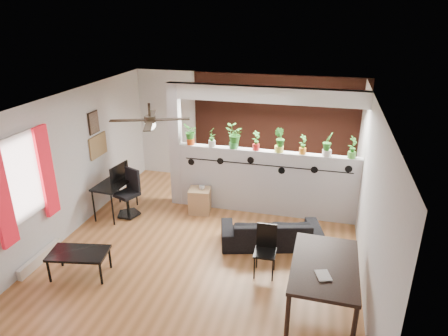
{
  "coord_description": "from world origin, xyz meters",
  "views": [
    {
      "loc": [
        1.81,
        -5.84,
        3.97
      ],
      "look_at": [
        0.16,
        0.6,
        1.27
      ],
      "focal_mm": 32.0,
      "sensor_mm": 36.0,
      "label": 1
    }
  ],
  "objects_px": {
    "potted_plant_5": "(303,144)",
    "office_chair": "(129,196)",
    "potted_plant_3": "(256,140)",
    "sofa": "(271,232)",
    "cup": "(202,187)",
    "ceiling_fan": "(150,121)",
    "potted_plant_6": "(328,143)",
    "folding_chair": "(266,245)",
    "potted_plant_4": "(279,140)",
    "dining_table": "(324,269)",
    "potted_plant_0": "(190,134)",
    "potted_plant_2": "(234,136)",
    "computer_desk": "(114,185)",
    "cube_shelf": "(200,201)",
    "potted_plant_1": "(212,136)",
    "coffee_table": "(79,255)",
    "potted_plant_7": "(353,147)"
  },
  "relations": [
    {
      "from": "computer_desk",
      "to": "folding_chair",
      "type": "relative_size",
      "value": 1.2
    },
    {
      "from": "potted_plant_1",
      "to": "potted_plant_2",
      "type": "distance_m",
      "value": 0.45
    },
    {
      "from": "potted_plant_0",
      "to": "potted_plant_2",
      "type": "relative_size",
      "value": 0.92
    },
    {
      "from": "potted_plant_3",
      "to": "potted_plant_4",
      "type": "xyz_separation_m",
      "value": [
        0.45,
        0.0,
        0.04
      ]
    },
    {
      "from": "potted_plant_5",
      "to": "folding_chair",
      "type": "xyz_separation_m",
      "value": [
        -0.36,
        -2.0,
        -1.06
      ]
    },
    {
      "from": "cube_shelf",
      "to": "computer_desk",
      "type": "relative_size",
      "value": 0.52
    },
    {
      "from": "cup",
      "to": "computer_desk",
      "type": "relative_size",
      "value": 0.12
    },
    {
      "from": "potted_plant_5",
      "to": "cup",
      "type": "distance_m",
      "value": 2.2
    },
    {
      "from": "potted_plant_2",
      "to": "potted_plant_4",
      "type": "xyz_separation_m",
      "value": [
        0.9,
        0.0,
        -0.01
      ]
    },
    {
      "from": "potted_plant_2",
      "to": "potted_plant_7",
      "type": "relative_size",
      "value": 1.13
    },
    {
      "from": "potted_plant_3",
      "to": "ceiling_fan",
      "type": "bearing_deg",
      "value": -127.36
    },
    {
      "from": "cube_shelf",
      "to": "computer_desk",
      "type": "distance_m",
      "value": 1.75
    },
    {
      "from": "potted_plant_0",
      "to": "potted_plant_5",
      "type": "xyz_separation_m",
      "value": [
        2.26,
        0.0,
        -0.03
      ]
    },
    {
      "from": "potted_plant_1",
      "to": "potted_plant_3",
      "type": "height_order",
      "value": "potted_plant_1"
    },
    {
      "from": "potted_plant_3",
      "to": "potted_plant_6",
      "type": "distance_m",
      "value": 1.35
    },
    {
      "from": "potted_plant_6",
      "to": "folding_chair",
      "type": "xyz_separation_m",
      "value": [
        -0.81,
        -2.0,
        -1.1
      ]
    },
    {
      "from": "ceiling_fan",
      "to": "potted_plant_5",
      "type": "xyz_separation_m",
      "value": [
        2.28,
        1.8,
        -0.76
      ]
    },
    {
      "from": "potted_plant_7",
      "to": "cube_shelf",
      "type": "bearing_deg",
      "value": -173.28
    },
    {
      "from": "potted_plant_3",
      "to": "folding_chair",
      "type": "xyz_separation_m",
      "value": [
        0.54,
        -2.0,
        -1.06
      ]
    },
    {
      "from": "potted_plant_0",
      "to": "dining_table",
      "type": "height_order",
      "value": "potted_plant_0"
    },
    {
      "from": "potted_plant_3",
      "to": "office_chair",
      "type": "distance_m",
      "value": 2.79
    },
    {
      "from": "potted_plant_5",
      "to": "office_chair",
      "type": "bearing_deg",
      "value": -166.62
    },
    {
      "from": "potted_plant_7",
      "to": "office_chair",
      "type": "height_order",
      "value": "potted_plant_7"
    },
    {
      "from": "potted_plant_1",
      "to": "cup",
      "type": "bearing_deg",
      "value": -110.31
    },
    {
      "from": "potted_plant_2",
      "to": "potted_plant_7",
      "type": "bearing_deg",
      "value": 0.0
    },
    {
      "from": "potted_plant_3",
      "to": "sofa",
      "type": "xyz_separation_m",
      "value": [
        0.51,
        -1.16,
        -1.31
      ]
    },
    {
      "from": "office_chair",
      "to": "potted_plant_4",
      "type": "bearing_deg",
      "value": 15.39
    },
    {
      "from": "potted_plant_4",
      "to": "potted_plant_5",
      "type": "height_order",
      "value": "potted_plant_4"
    },
    {
      "from": "sofa",
      "to": "dining_table",
      "type": "bearing_deg",
      "value": 105.33
    },
    {
      "from": "potted_plant_6",
      "to": "office_chair",
      "type": "bearing_deg",
      "value": -168.17
    },
    {
      "from": "sofa",
      "to": "cup",
      "type": "bearing_deg",
      "value": -43.66
    },
    {
      "from": "office_chair",
      "to": "folding_chair",
      "type": "xyz_separation_m",
      "value": [
        2.97,
        -1.2,
        0.07
      ]
    },
    {
      "from": "potted_plant_5",
      "to": "dining_table",
      "type": "bearing_deg",
      "value": -78.81
    },
    {
      "from": "cup",
      "to": "office_chair",
      "type": "xyz_separation_m",
      "value": [
        -1.4,
        -0.45,
        -0.15
      ]
    },
    {
      "from": "coffee_table",
      "to": "ceiling_fan",
      "type": "bearing_deg",
      "value": 48.11
    },
    {
      "from": "potted_plant_0",
      "to": "potted_plant_3",
      "type": "distance_m",
      "value": 1.35
    },
    {
      "from": "potted_plant_2",
      "to": "coffee_table",
      "type": "bearing_deg",
      "value": -123.04
    },
    {
      "from": "cup",
      "to": "ceiling_fan",
      "type": "bearing_deg",
      "value": -103.32
    },
    {
      "from": "potted_plant_3",
      "to": "sofa",
      "type": "bearing_deg",
      "value": -66.23
    },
    {
      "from": "potted_plant_4",
      "to": "cup",
      "type": "distance_m",
      "value": 1.83
    },
    {
      "from": "potted_plant_6",
      "to": "cup",
      "type": "relative_size",
      "value": 4.04
    },
    {
      "from": "potted_plant_0",
      "to": "potted_plant_5",
      "type": "height_order",
      "value": "potted_plant_0"
    },
    {
      "from": "ceiling_fan",
      "to": "potted_plant_3",
      "type": "bearing_deg",
      "value": 52.64
    },
    {
      "from": "potted_plant_0",
      "to": "dining_table",
      "type": "xyz_separation_m",
      "value": [
        2.79,
        -2.7,
        -0.88
      ]
    },
    {
      "from": "cube_shelf",
      "to": "folding_chair",
      "type": "height_order",
      "value": "folding_chair"
    },
    {
      "from": "potted_plant_5",
      "to": "potted_plant_6",
      "type": "distance_m",
      "value": 0.45
    },
    {
      "from": "potted_plant_2",
      "to": "sofa",
      "type": "height_order",
      "value": "potted_plant_2"
    },
    {
      "from": "potted_plant_1",
      "to": "folding_chair",
      "type": "height_order",
      "value": "potted_plant_1"
    },
    {
      "from": "potted_plant_1",
      "to": "office_chair",
      "type": "distance_m",
      "value": 2.06
    },
    {
      "from": "potted_plant_6",
      "to": "sofa",
      "type": "bearing_deg",
      "value": -126.13
    }
  ]
}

